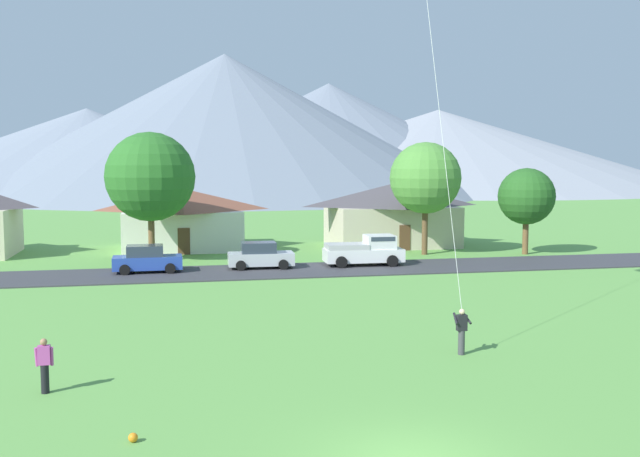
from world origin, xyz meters
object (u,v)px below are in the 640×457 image
at_px(parked_car_silver_west_end, 260,256).
at_px(parked_car_blue_mid_west, 147,260).
at_px(watcher_person, 44,365).
at_px(house_leftmost, 183,218).
at_px(soccer_ball, 133,438).
at_px(house_left_center, 391,214).
at_px(tree_right_of_center, 526,197).
at_px(tree_center, 425,178).
at_px(tree_near_left, 150,177).
at_px(pickup_truck_white_west_side, 366,250).

height_order(parked_car_silver_west_end, parked_car_blue_mid_west, same).
distance_m(parked_car_silver_west_end, watcher_person, 25.40).
xyz_separation_m(house_leftmost, soccer_ball, (-2.00, -40.34, -2.37)).
distance_m(house_left_center, watcher_person, 40.84).
bearing_deg(tree_right_of_center, tree_center, 169.42).
bearing_deg(house_left_center, house_leftmost, 175.61).
xyz_separation_m(parked_car_silver_west_end, soccer_ball, (-6.67, -28.06, -0.75)).
height_order(house_leftmost, house_left_center, house_left_center).
height_order(parked_car_blue_mid_west, soccer_ball, parked_car_blue_mid_west).
height_order(tree_near_left, soccer_ball, tree_near_left).
bearing_deg(pickup_truck_white_west_side, tree_near_left, 160.08).
xyz_separation_m(tree_near_left, parked_car_silver_west_end, (6.93, -4.94, -5.01)).
relative_size(house_leftmost, parked_car_blue_mid_west, 2.31).
bearing_deg(tree_near_left, parked_car_blue_mid_west, -92.01).
height_order(parked_car_blue_mid_west, watcher_person, parked_car_blue_mid_west).
relative_size(house_leftmost, tree_right_of_center, 1.52).
distance_m(parked_car_silver_west_end, soccer_ball, 28.85).
bearing_deg(watcher_person, tree_right_of_center, 42.19).
bearing_deg(tree_near_left, watcher_person, -95.03).
height_order(house_leftmost, watcher_person, house_leftmost).
bearing_deg(parked_car_blue_mid_west, tree_right_of_center, 7.74).
height_order(watcher_person, soccer_ball, watcher_person).
bearing_deg(soccer_ball, house_left_center, 64.14).
bearing_deg(watcher_person, parked_car_blue_mid_west, 84.30).
bearing_deg(house_leftmost, soccer_ball, -92.84).
height_order(tree_near_left, parked_car_silver_west_end, tree_near_left).
relative_size(parked_car_silver_west_end, watcher_person, 2.54).
height_order(parked_car_silver_west_end, pickup_truck_white_west_side, pickup_truck_white_west_side).
relative_size(pickup_truck_white_west_side, soccer_ball, 21.92).
bearing_deg(tree_right_of_center, pickup_truck_white_west_side, -165.06).
bearing_deg(parked_car_blue_mid_west, tree_near_left, 87.99).
bearing_deg(parked_car_silver_west_end, parked_car_blue_mid_west, -177.76).
xyz_separation_m(parked_car_blue_mid_west, pickup_truck_white_west_side, (14.12, 0.16, 0.19)).
distance_m(tree_right_of_center, soccer_ball, 41.75).
distance_m(pickup_truck_white_west_side, soccer_ball, 31.12).
bearing_deg(parked_car_silver_west_end, watcher_person, -111.82).
distance_m(parked_car_blue_mid_west, watcher_person, 23.42).
distance_m(tree_near_left, tree_right_of_center, 27.41).
bearing_deg(tree_near_left, tree_center, -0.25).
bearing_deg(soccer_ball, parked_car_blue_mid_west, 90.91).
relative_size(house_left_center, tree_right_of_center, 1.65).
height_order(tree_near_left, parked_car_blue_mid_west, tree_near_left).
bearing_deg(soccer_ball, house_leftmost, 87.16).
distance_m(house_left_center, tree_center, 6.90).
bearing_deg(parked_car_silver_west_end, soccer_ball, -103.38).
bearing_deg(house_leftmost, house_left_center, -4.39).
bearing_deg(parked_car_blue_mid_west, pickup_truck_white_west_side, 0.67).
height_order(tree_right_of_center, parked_car_blue_mid_west, tree_right_of_center).
relative_size(tree_near_left, tree_center, 1.07).
relative_size(pickup_truck_white_west_side, watcher_person, 3.14).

